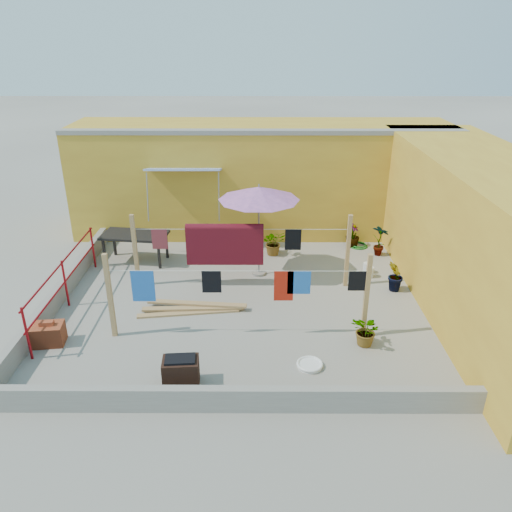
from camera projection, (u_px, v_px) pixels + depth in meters
name	position (u px, v px, depth m)	size (l,w,h in m)	color
ground	(241.00, 301.00, 11.35)	(80.00, 80.00, 0.00)	#9E998E
wall_back	(262.00, 178.00, 14.97)	(11.00, 3.27, 3.21)	gold
wall_right	(482.00, 236.00, 10.68)	(2.40, 9.00, 3.20)	gold
parapet_front	(234.00, 399.00, 8.00)	(8.30, 0.16, 0.44)	gray
parapet_left	(61.00, 292.00, 11.28)	(0.16, 7.30, 0.44)	gray
red_railing	(64.00, 277.00, 10.89)	(0.05, 4.20, 1.10)	maroon
clothesline_rig	(228.00, 250.00, 11.43)	(5.09, 2.35, 1.80)	tan
patio_umbrella	(259.00, 194.00, 11.78)	(2.44, 2.44, 2.35)	gray
outdoor_table	(135.00, 237.00, 13.04)	(1.77, 1.04, 0.79)	black
brick_stack	(49.00, 334.00, 9.73)	(0.63, 0.49, 0.51)	#A64526
lumber_pile	(193.00, 308.00, 10.92)	(2.37, 0.64, 0.14)	tan
brazier	(181.00, 372.00, 8.56)	(0.64, 0.45, 0.55)	black
white_basin	(310.00, 365.00, 9.11)	(0.49, 0.49, 0.09)	silver
water_jug_a	(367.00, 268.00, 12.64)	(0.20, 0.20, 0.31)	silver
water_jug_b	(370.00, 272.00, 12.43)	(0.20, 0.20, 0.31)	silver
green_hose	(358.00, 245.00, 14.24)	(0.53, 0.53, 0.08)	#186D19
plant_back_a	(274.00, 242.00, 13.62)	(0.63, 0.55, 0.70)	#245A19
plant_back_b	(353.00, 235.00, 14.12)	(0.39, 0.39, 0.70)	#245A19
plant_right_a	(380.00, 240.00, 13.52)	(0.47, 0.32, 0.89)	#245A19
plant_right_b	(396.00, 276.00, 11.64)	(0.43, 0.35, 0.79)	#245A19
plant_right_c	(367.00, 331.00, 9.63)	(0.58, 0.50, 0.64)	#245A19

